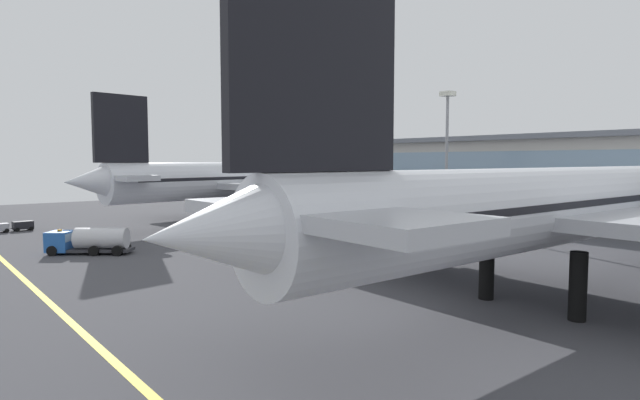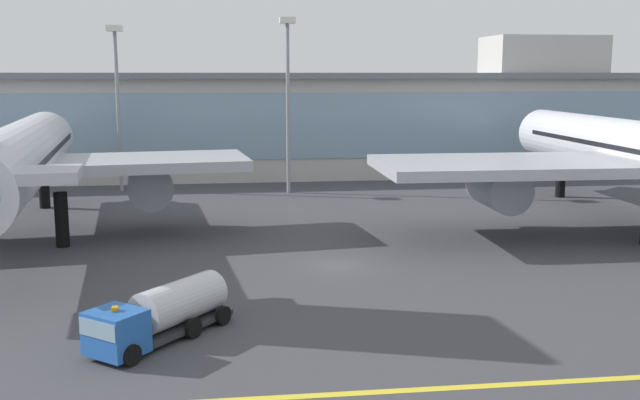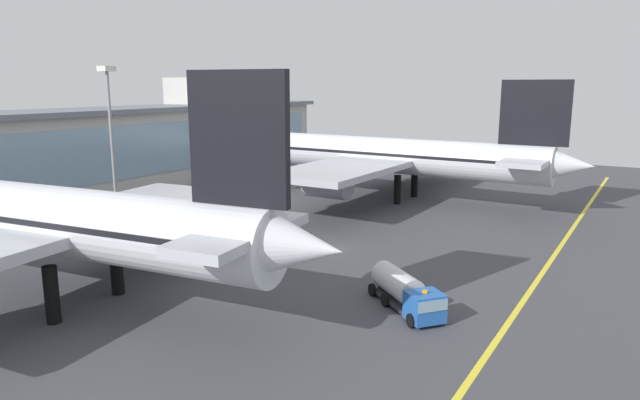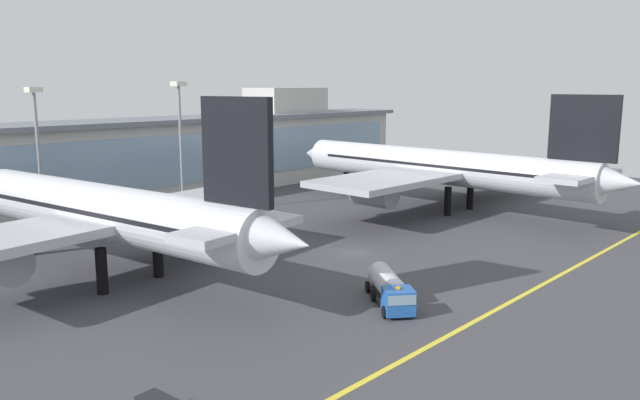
# 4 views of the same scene
# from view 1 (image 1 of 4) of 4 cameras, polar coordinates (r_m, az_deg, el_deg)

# --- Properties ---
(ground_plane) EXTENTS (180.00, 180.00, 0.00)m
(ground_plane) POSITION_cam_1_polar(r_m,az_deg,el_deg) (58.01, -7.10, -5.90)
(ground_plane) COLOR #424247
(taxiway_centreline_stripe) EXTENTS (144.00, 0.50, 0.01)m
(taxiway_centreline_stripe) POSITION_cam_1_polar(r_m,az_deg,el_deg) (50.15, -29.12, -8.05)
(taxiway_centreline_stripe) COLOR yellow
(taxiway_centreline_stripe) RESTS_ON ground
(terminal_building) EXTENTS (129.22, 14.00, 19.44)m
(terminal_building) POSITION_cam_1_polar(r_m,az_deg,el_deg) (92.31, 20.29, 2.41)
(terminal_building) COLOR beige
(terminal_building) RESTS_ON ground
(airliner_near_left) EXTENTS (39.18, 51.42, 19.08)m
(airliner_near_left) POSITION_cam_1_polar(r_m,az_deg,el_deg) (84.97, -9.66, 2.07)
(airliner_near_left) COLOR black
(airliner_near_left) RESTS_ON ground
(airliner_near_right) EXTENTS (50.69, 61.22, 18.76)m
(airliner_near_right) POSITION_cam_1_polar(r_m,az_deg,el_deg) (41.77, 24.45, -0.80)
(airliner_near_right) COLOR black
(airliner_near_right) RESTS_ON ground
(fuel_tanker_truck) EXTENTS (7.61, 8.54, 2.90)m
(fuel_tanker_truck) POSITION_cam_1_polar(r_m,az_deg,el_deg) (63.09, -24.08, -4.03)
(fuel_tanker_truck) COLOR black
(fuel_tanker_truck) RESTS_ON ground
(baggage_tug_near) EXTENTS (2.09, 5.70, 1.40)m
(baggage_tug_near) POSITION_cam_1_polar(r_m,az_deg,el_deg) (87.56, -30.56, -2.48)
(baggage_tug_near) COLOR black
(baggage_tug_near) RESTS_ON ground
(apron_light_mast_west) EXTENTS (1.80, 1.80, 20.55)m
(apron_light_mast_west) POSITION_cam_1_polar(r_m,az_deg,el_deg) (81.42, 13.68, 6.67)
(apron_light_mast_west) COLOR gray
(apron_light_mast_west) RESTS_ON ground
(apron_light_mast_centre) EXTENTS (1.80, 1.80, 19.74)m
(apron_light_mast_centre) POSITION_cam_1_polar(r_m,az_deg,el_deg) (97.78, 5.67, 6.10)
(apron_light_mast_centre) COLOR gray
(apron_light_mast_centre) RESTS_ON ground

